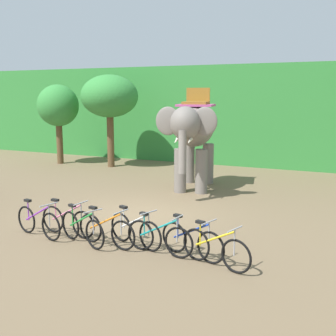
% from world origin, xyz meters
% --- Properties ---
extents(ground_plane, '(80.00, 80.00, 0.00)m').
position_xyz_m(ground_plane, '(0.00, 0.00, 0.00)').
color(ground_plane, brown).
extents(foliage_hedge, '(36.00, 6.00, 4.98)m').
position_xyz_m(foliage_hedge, '(0.00, 12.59, 2.49)').
color(foliage_hedge, '#338438').
rests_on(foliage_hedge, ground).
extents(tree_center_right, '(2.08, 2.08, 4.03)m').
position_xyz_m(tree_center_right, '(-8.16, 6.72, 2.93)').
color(tree_center_right, brown).
rests_on(tree_center_right, ground).
extents(tree_center_left, '(2.76, 2.76, 4.47)m').
position_xyz_m(tree_center_left, '(-5.25, 6.97, 3.41)').
color(tree_center_left, brown).
rests_on(tree_center_left, ground).
extents(elephant, '(2.36, 4.24, 3.78)m').
position_xyz_m(elephant, '(0.27, 3.91, 2.20)').
color(elephant, slate).
rests_on(elephant, ground).
extents(bike_purple, '(1.68, 0.57, 0.92)m').
position_xyz_m(bike_purple, '(-1.35, -2.69, 0.39)').
color(bike_purple, black).
rests_on(bike_purple, ground).
extents(bike_pink, '(1.71, 0.52, 0.92)m').
position_xyz_m(bike_pink, '(-0.74, -2.31, 0.39)').
color(bike_pink, black).
rests_on(bike_pink, ground).
extents(bike_green, '(1.63, 0.72, 0.92)m').
position_xyz_m(bike_green, '(-0.04, -2.68, 0.39)').
color(bike_green, black).
rests_on(bike_green, ground).
extents(bike_orange, '(1.70, 0.52, 0.92)m').
position_xyz_m(bike_orange, '(0.55, -2.56, 0.39)').
color(bike_orange, black).
rests_on(bike_orange, ground).
extents(bike_white, '(1.64, 0.68, 0.92)m').
position_xyz_m(bike_white, '(1.17, -2.27, 0.39)').
color(bike_white, black).
rests_on(bike_white, ground).
extents(bike_teal, '(1.71, 0.52, 0.92)m').
position_xyz_m(bike_teal, '(1.90, -2.49, 0.39)').
color(bike_teal, black).
rests_on(bike_teal, ground).
extents(bike_blue, '(1.65, 0.66, 0.92)m').
position_xyz_m(bike_blue, '(2.64, -2.40, 0.39)').
color(bike_blue, black).
rests_on(bike_blue, ground).
extents(bike_yellow, '(1.65, 0.67, 0.92)m').
position_xyz_m(bike_yellow, '(3.26, -2.64, 0.39)').
color(bike_yellow, black).
rests_on(bike_yellow, ground).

